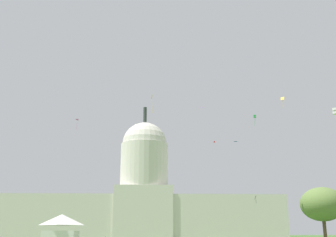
% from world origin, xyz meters
% --- Properties ---
extents(capitol_building, '(136.42, 23.93, 65.56)m').
position_xyz_m(capitol_building, '(-2.78, 178.45, 17.64)').
color(capitol_building, beige).
rests_on(capitol_building, ground_plane).
extents(event_tent, '(6.19, 6.70, 5.60)m').
position_xyz_m(event_tent, '(-16.19, 53.23, 2.82)').
color(event_tent, white).
rests_on(event_tent, ground_plane).
extents(tree_east_near, '(11.05, 11.37, 13.50)m').
position_xyz_m(tree_east_near, '(44.26, 76.96, 9.20)').
color(tree_east_near, brown).
rests_on(tree_east_near, ground_plane).
extents(kite_green_mid, '(0.78, 0.78, 2.76)m').
position_xyz_m(kite_green_mid, '(27.14, 72.81, 31.01)').
color(kite_green_mid, green).
extents(kite_gold_high, '(1.03, 0.86, 3.34)m').
position_xyz_m(kite_gold_high, '(37.57, 81.13, 38.53)').
color(kite_gold_high, gold).
extents(kite_black_low, '(0.57, 0.73, 2.63)m').
position_xyz_m(kite_black_low, '(36.46, 113.40, 13.71)').
color(kite_black_low, black).
extents(kite_violet_high, '(1.91, 1.40, 0.43)m').
position_xyz_m(kite_violet_high, '(20.43, 124.30, 48.79)').
color(kite_violet_high, purple).
extents(kite_red_high, '(0.78, 0.80, 0.71)m').
position_xyz_m(kite_red_high, '(30.00, 158.27, 43.00)').
color(kite_red_high, red).
extents(kite_magenta_high, '(1.33, 1.96, 3.86)m').
position_xyz_m(kite_magenta_high, '(-27.95, 128.22, 44.45)').
color(kite_magenta_high, '#D1339E').
extents(kite_blue_mid, '(1.40, 1.21, 0.17)m').
position_xyz_m(kite_blue_mid, '(29.95, 111.14, 32.64)').
color(kite_blue_mid, blue).
extents(kite_white_mid, '(1.51, 1.51, 1.30)m').
position_xyz_m(kite_white_mid, '(39.06, 53.10, 26.74)').
color(kite_white_mid, white).
extents(kite_yellow_mid, '(0.33, 0.92, 4.20)m').
position_xyz_m(kite_yellow_mid, '(0.62, 61.64, 31.62)').
color(kite_yellow_mid, yellow).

